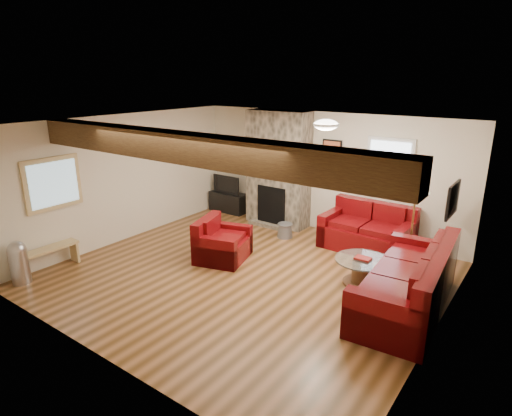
% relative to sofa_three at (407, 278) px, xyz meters
% --- Properties ---
extents(room, '(8.00, 8.00, 8.00)m').
position_rel_sofa_three_xyz_m(room, '(-2.48, -0.49, 0.78)').
color(room, '#553616').
rests_on(room, ground).
extents(floor, '(6.00, 6.00, 0.00)m').
position_rel_sofa_three_xyz_m(floor, '(-2.48, -0.49, -0.47)').
color(floor, '#553616').
rests_on(floor, ground).
extents(oak_beam, '(6.00, 0.36, 0.38)m').
position_rel_sofa_three_xyz_m(oak_beam, '(-2.48, -1.74, 1.84)').
color(oak_beam, black).
rests_on(oak_beam, room).
extents(chimney_breast, '(1.40, 0.67, 2.50)m').
position_rel_sofa_three_xyz_m(chimney_breast, '(-3.48, 2.00, 0.75)').
color(chimney_breast, '#3A362D').
rests_on(chimney_breast, floor).
extents(back_window, '(0.90, 0.08, 1.10)m').
position_rel_sofa_three_xyz_m(back_window, '(-1.13, 2.22, 1.08)').
color(back_window, silver).
rests_on(back_window, room).
extents(hatch_window, '(0.08, 1.00, 0.90)m').
position_rel_sofa_three_xyz_m(hatch_window, '(-5.44, -1.99, 0.98)').
color(hatch_window, tan).
rests_on(hatch_window, room).
extents(ceiling_dome, '(0.40, 0.40, 0.18)m').
position_rel_sofa_three_xyz_m(ceiling_dome, '(-1.58, 0.41, 1.97)').
color(ceiling_dome, white).
rests_on(ceiling_dome, room).
extents(artwork_back, '(0.42, 0.06, 0.52)m').
position_rel_sofa_three_xyz_m(artwork_back, '(-2.33, 2.22, 1.23)').
color(artwork_back, black).
rests_on(artwork_back, room).
extents(artwork_right, '(0.06, 0.55, 0.42)m').
position_rel_sofa_three_xyz_m(artwork_right, '(0.48, -0.19, 1.28)').
color(artwork_right, black).
rests_on(artwork_right, room).
extents(sofa_three, '(1.19, 2.49, 0.93)m').
position_rel_sofa_three_xyz_m(sofa_three, '(0.00, 0.00, 0.00)').
color(sofa_three, '#4C050B').
rests_on(sofa_three, floor).
extents(loveseat, '(1.67, 0.99, 0.87)m').
position_rel_sofa_three_xyz_m(loveseat, '(-1.28, 1.74, -0.03)').
color(loveseat, '#4C050B').
rests_on(loveseat, floor).
extents(armchair_red, '(1.05, 1.12, 0.75)m').
position_rel_sofa_three_xyz_m(armchair_red, '(-3.21, -0.21, -0.09)').
color(armchair_red, '#4C050B').
rests_on(armchair_red, floor).
extents(coffee_table, '(0.88, 0.88, 0.46)m').
position_rel_sofa_three_xyz_m(coffee_table, '(-0.79, 0.33, -0.25)').
color(coffee_table, '#462A16').
rests_on(coffee_table, floor).
extents(tv_cabinet, '(0.95, 0.38, 0.47)m').
position_rel_sofa_three_xyz_m(tv_cabinet, '(-4.93, 2.04, -0.23)').
color(tv_cabinet, black).
rests_on(tv_cabinet, floor).
extents(television, '(0.76, 0.10, 0.44)m').
position_rel_sofa_three_xyz_m(television, '(-4.93, 2.04, 0.22)').
color(television, black).
rests_on(television, tv_cabinet).
extents(floor_lamp, '(0.43, 0.43, 1.66)m').
position_rel_sofa_three_xyz_m(floor_lamp, '(-0.36, 1.35, 0.95)').
color(floor_lamp, '#AF9749').
rests_on(floor_lamp, floor).
extents(pine_bench, '(0.25, 1.08, 0.41)m').
position_rel_sofa_three_xyz_m(pine_bench, '(-5.31, -2.35, -0.26)').
color(pine_bench, tan).
rests_on(pine_bench, floor).
extents(pedal_bin, '(0.37, 0.37, 0.72)m').
position_rel_sofa_three_xyz_m(pedal_bin, '(-5.24, -2.84, -0.11)').
color(pedal_bin, '#ADACB2').
rests_on(pedal_bin, floor).
extents(coal_bucket, '(0.32, 0.32, 0.30)m').
position_rel_sofa_three_xyz_m(coal_bucket, '(-2.88, 1.37, -0.32)').
color(coal_bucket, slate).
rests_on(coal_bucket, floor).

